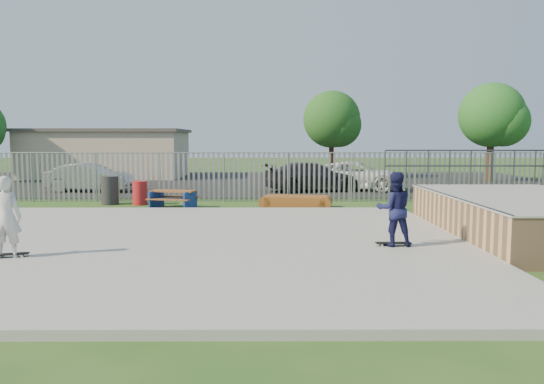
{
  "coord_description": "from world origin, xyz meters",
  "views": [
    {
      "loc": [
        2.87,
        -12.48,
        2.55
      ],
      "look_at": [
        2.93,
        2.0,
        1.1
      ],
      "focal_mm": 35.0,
      "sensor_mm": 36.0,
      "label": 1
    }
  ],
  "objects_px": {
    "picnic_table": "(173,199)",
    "tree_right": "(492,115)",
    "car_dark": "(313,177)",
    "tree_mid": "(332,119)",
    "trash_bin_red": "(140,193)",
    "skater_navy": "(394,209)",
    "funbox": "(296,202)",
    "trash_bin_grey": "(110,190)",
    "car_white": "(356,176)",
    "skater_white": "(6,217)",
    "car_silver": "(90,178)"
  },
  "relations": [
    {
      "from": "picnic_table",
      "to": "trash_bin_red",
      "type": "relative_size",
      "value": 2.01
    },
    {
      "from": "tree_right",
      "to": "skater_navy",
      "type": "xyz_separation_m",
      "value": [
        -10.3,
        -19.68,
        -2.95
      ]
    },
    {
      "from": "trash_bin_grey",
      "to": "tree_mid",
      "type": "xyz_separation_m",
      "value": [
        10.23,
        13.58,
        3.25
      ]
    },
    {
      "from": "trash_bin_red",
      "to": "tree_mid",
      "type": "xyz_separation_m",
      "value": [
        9.02,
        13.72,
        3.34
      ]
    },
    {
      "from": "car_white",
      "to": "tree_right",
      "type": "bearing_deg",
      "value": -40.38
    },
    {
      "from": "skater_navy",
      "to": "tree_right",
      "type": "bearing_deg",
      "value": -118.71
    },
    {
      "from": "trash_bin_grey",
      "to": "car_white",
      "type": "bearing_deg",
      "value": 28.49
    },
    {
      "from": "car_dark",
      "to": "tree_mid",
      "type": "relative_size",
      "value": 0.85
    },
    {
      "from": "car_silver",
      "to": "skater_navy",
      "type": "relative_size",
      "value": 2.47
    },
    {
      "from": "trash_bin_grey",
      "to": "tree_right",
      "type": "height_order",
      "value": "tree_right"
    },
    {
      "from": "trash_bin_red",
      "to": "car_dark",
      "type": "xyz_separation_m",
      "value": [
        7.17,
        5.18,
        0.26
      ]
    },
    {
      "from": "skater_white",
      "to": "car_white",
      "type": "bearing_deg",
      "value": -126.41
    },
    {
      "from": "trash_bin_red",
      "to": "tree_right",
      "type": "height_order",
      "value": "tree_right"
    },
    {
      "from": "picnic_table",
      "to": "car_silver",
      "type": "height_order",
      "value": "car_silver"
    },
    {
      "from": "funbox",
      "to": "picnic_table",
      "type": "bearing_deg",
      "value": -168.52
    },
    {
      "from": "trash_bin_grey",
      "to": "skater_white",
      "type": "bearing_deg",
      "value": -84.77
    },
    {
      "from": "car_dark",
      "to": "car_white",
      "type": "bearing_deg",
      "value": -85.47
    },
    {
      "from": "picnic_table",
      "to": "tree_mid",
      "type": "xyz_separation_m",
      "value": [
        7.52,
        14.81,
        3.45
      ]
    },
    {
      "from": "trash_bin_grey",
      "to": "car_dark",
      "type": "bearing_deg",
      "value": 31.07
    },
    {
      "from": "picnic_table",
      "to": "tree_mid",
      "type": "distance_m",
      "value": 16.96
    },
    {
      "from": "funbox",
      "to": "car_white",
      "type": "height_order",
      "value": "car_white"
    },
    {
      "from": "skater_white",
      "to": "car_silver",
      "type": "bearing_deg",
      "value": -82.25
    },
    {
      "from": "car_white",
      "to": "funbox",
      "type": "bearing_deg",
      "value": 173.37
    },
    {
      "from": "tree_mid",
      "to": "skater_white",
      "type": "bearing_deg",
      "value": -111.56
    },
    {
      "from": "car_dark",
      "to": "car_white",
      "type": "xyz_separation_m",
      "value": [
        2.19,
        0.69,
        0.01
      ]
    },
    {
      "from": "car_dark",
      "to": "skater_navy",
      "type": "distance_m",
      "value": 13.9
    },
    {
      "from": "car_dark",
      "to": "tree_mid",
      "type": "height_order",
      "value": "tree_mid"
    },
    {
      "from": "picnic_table",
      "to": "skater_navy",
      "type": "bearing_deg",
      "value": -37.49
    },
    {
      "from": "tree_right",
      "to": "funbox",
      "type": "bearing_deg",
      "value": -135.49
    },
    {
      "from": "picnic_table",
      "to": "skater_white",
      "type": "relative_size",
      "value": 1.11
    },
    {
      "from": "trash_bin_red",
      "to": "car_silver",
      "type": "distance_m",
      "value": 6.22
    },
    {
      "from": "car_silver",
      "to": "skater_white",
      "type": "relative_size",
      "value": 2.47
    },
    {
      "from": "trash_bin_grey",
      "to": "tree_mid",
      "type": "relative_size",
      "value": 0.2
    },
    {
      "from": "car_silver",
      "to": "car_dark",
      "type": "xyz_separation_m",
      "value": [
        10.79,
        0.13,
        0.02
      ]
    },
    {
      "from": "trash_bin_grey",
      "to": "car_silver",
      "type": "relative_size",
      "value": 0.27
    },
    {
      "from": "car_white",
      "to": "skater_white",
      "type": "distance_m",
      "value": 18.45
    },
    {
      "from": "trash_bin_red",
      "to": "car_silver",
      "type": "relative_size",
      "value": 0.22
    },
    {
      "from": "skater_navy",
      "to": "skater_white",
      "type": "xyz_separation_m",
      "value": [
        -8.14,
        -1.15,
        0.0
      ]
    },
    {
      "from": "picnic_table",
      "to": "tree_right",
      "type": "distance_m",
      "value": 20.88
    },
    {
      "from": "picnic_table",
      "to": "tree_right",
      "type": "relative_size",
      "value": 0.32
    },
    {
      "from": "trash_bin_grey",
      "to": "tree_right",
      "type": "bearing_deg",
      "value": 29.26
    },
    {
      "from": "funbox",
      "to": "car_white",
      "type": "xyz_separation_m",
      "value": [
        3.33,
        6.8,
        0.5
      ]
    },
    {
      "from": "car_white",
      "to": "tree_mid",
      "type": "distance_m",
      "value": 8.43
    },
    {
      "from": "tree_mid",
      "to": "skater_navy",
      "type": "xyz_separation_m",
      "value": [
        -1.18,
        -22.42,
        -2.81
      ]
    },
    {
      "from": "picnic_table",
      "to": "car_dark",
      "type": "bearing_deg",
      "value": 60.59
    },
    {
      "from": "picnic_table",
      "to": "trash_bin_red",
      "type": "distance_m",
      "value": 1.86
    },
    {
      "from": "trash_bin_red",
      "to": "car_silver",
      "type": "bearing_deg",
      "value": 125.71
    },
    {
      "from": "skater_white",
      "to": "funbox",
      "type": "bearing_deg",
      "value": -130.19
    },
    {
      "from": "trash_bin_red",
      "to": "trash_bin_grey",
      "type": "bearing_deg",
      "value": 173.44
    },
    {
      "from": "trash_bin_grey",
      "to": "skater_navy",
      "type": "relative_size",
      "value": 0.66
    }
  ]
}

